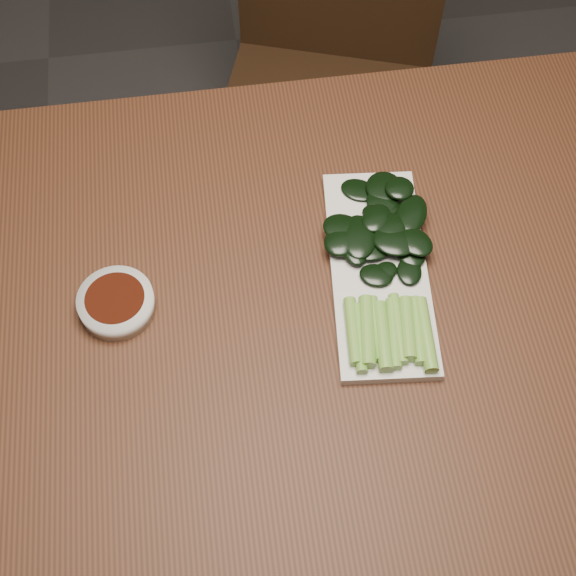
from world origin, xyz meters
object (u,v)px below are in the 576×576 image
Objects in this scene: table at (309,322)px; sauce_bowl at (116,303)px; serving_plate at (379,271)px; chair_far at (328,76)px; gai_lan at (384,264)px.

sauce_bowl reaches higher than table.
table is 0.27m from sauce_bowl.
sauce_bowl is 0.30× the size of serving_plate.
serving_plate is at bearing 0.97° from sauce_bowl.
chair_far reaches higher than sauce_bowl.
gai_lan is (0.10, 0.02, 0.10)m from table.
serving_plate is at bearing -75.78° from chair_far.
chair_far is 2.73× the size of gai_lan.
sauce_bowl is (-0.40, -0.64, 0.28)m from chair_far.
gai_lan is (0.01, -0.00, 0.02)m from serving_plate.
gai_lan reaches higher than sauce_bowl.
sauce_bowl reaches higher than serving_plate.
gai_lan is at bearing 12.98° from table.
serving_plate is at bearing 14.16° from table.
sauce_bowl is at bearing -179.03° from serving_plate.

